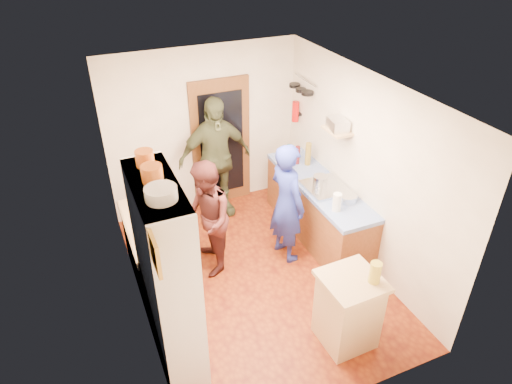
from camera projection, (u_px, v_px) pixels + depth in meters
floor at (256, 276)px, 6.15m from camera, size 3.00×4.00×0.02m
ceiling at (256, 89)px, 4.76m from camera, size 3.00×4.00×0.02m
wall_back at (204, 131)px, 7.02m from camera, size 3.00×0.02×2.60m
wall_front at (349, 310)px, 3.89m from camera, size 3.00×0.02×2.60m
wall_left at (129, 224)px, 4.95m from camera, size 0.02×4.00×2.60m
wall_right at (362, 170)px, 5.96m from camera, size 0.02×4.00×2.60m
door_frame at (221, 143)px, 7.20m from camera, size 0.95×0.06×2.10m
door_glass at (222, 144)px, 7.18m from camera, size 0.70×0.02×1.70m
hutch_body at (167, 279)px, 4.50m from camera, size 0.40×1.20×2.20m
hutch_top_shelf at (155, 186)px, 3.93m from camera, size 0.40×1.14×0.04m
plate_stack at (161, 194)px, 3.68m from camera, size 0.27×0.27×0.11m
orange_pot_a at (152, 173)px, 3.92m from camera, size 0.19×0.19×0.15m
orange_pot_b at (145, 158)px, 4.15m from camera, size 0.17×0.17×0.15m
left_counter_base at (157, 254)px, 5.86m from camera, size 0.60×1.40×0.85m
left_counter_top at (152, 226)px, 5.63m from camera, size 0.64×1.44×0.05m
toaster at (163, 234)px, 5.28m from camera, size 0.31×0.25×0.20m
kettle at (151, 228)px, 5.39m from camera, size 0.20×0.20×0.19m
orange_bowl at (156, 216)px, 5.69m from camera, size 0.24×0.24×0.09m
chopping_board at (145, 203)px, 5.99m from camera, size 0.33×0.27×0.02m
right_counter_base at (317, 211)px, 6.71m from camera, size 0.60×2.20×0.84m
right_counter_top at (319, 185)px, 6.48m from camera, size 0.62×2.22×0.06m
hob at (325, 187)px, 6.33m from camera, size 0.55×0.58×0.04m
pot_on_hob at (320, 180)px, 6.32m from camera, size 0.20×0.20×0.13m
bottle_a at (289, 155)px, 6.85m from camera, size 0.09×0.09×0.32m
bottle_b at (297, 155)px, 6.88m from camera, size 0.07×0.07×0.29m
bottle_c at (308, 154)px, 6.84m from camera, size 0.10×0.10×0.36m
paper_towel at (337, 202)px, 5.82m from camera, size 0.13×0.13×0.25m
mixing_bowl at (347, 198)px, 6.04m from camera, size 0.33×0.33×0.10m
island_base at (348, 312)px, 5.03m from camera, size 0.57×0.57×0.86m
island_top at (352, 281)px, 4.79m from camera, size 0.64×0.64×0.05m
cutting_board at (346, 279)px, 4.80m from camera, size 0.36×0.29×0.02m
oil_jar at (375, 272)px, 4.68m from camera, size 0.13×0.13×0.25m
pan_rail at (306, 80)px, 6.74m from camera, size 0.02×0.65×0.02m
pan_hang_a at (307, 93)px, 6.65m from camera, size 0.18×0.18×0.05m
pan_hang_b at (301, 90)px, 6.81m from camera, size 0.16×0.16×0.05m
pan_hang_c at (295, 85)px, 6.96m from camera, size 0.17×0.17×0.05m
wall_shelf at (337, 131)px, 6.05m from camera, size 0.26×0.42×0.03m
radio at (338, 124)px, 6.01m from camera, size 0.26×0.33×0.15m
ext_bracket at (299, 114)px, 7.19m from camera, size 0.06×0.10×0.04m
fire_extinguisher at (295, 112)px, 7.15m from camera, size 0.11×0.11×0.32m
picture_frame at (155, 254)px, 3.35m from camera, size 0.03×0.25×0.30m
person_hob at (290, 203)px, 6.08m from camera, size 0.52×0.69×1.73m
person_left at (208, 217)px, 5.91m from camera, size 0.71×0.86×1.61m
person_back at (216, 159)px, 6.92m from camera, size 1.17×0.53×1.96m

